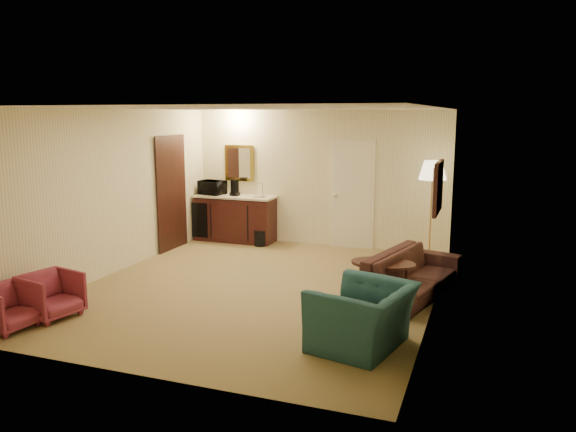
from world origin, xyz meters
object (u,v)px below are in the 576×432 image
Objects in this scene: wetbar_cabinet at (235,218)px; rose_chair_far at (8,305)px; teal_armchair at (363,306)px; coffee_maker at (235,188)px; waste_bin at (261,238)px; rose_chair_near at (51,293)px; floor_lamp at (431,211)px; coffee_table at (383,280)px; microwave at (212,186)px; sofa at (411,267)px.

wetbar_cabinet is 2.79× the size of rose_chair_far.
teal_armchair is 4.16m from rose_chair_far.
waste_bin is at bearing -26.20° from coffee_maker.
waste_bin is 1.16m from coffee_maker.
teal_armchair is at bearing -71.32° from rose_chair_far.
rose_chair_near is 1.07× the size of rose_chair_far.
floor_lamp is 3.87m from coffee_maker.
teal_armchair is 1.20× the size of coffee_table.
microwave is at bearing 168.27° from waste_bin.
teal_armchair is 5.01m from waste_bin.
sofa is 4.92m from microwave.
rose_chair_far is 1.16× the size of microwave.
sofa is 2.02m from floor_lamp.
wetbar_cabinet is 4.44m from sofa.
floor_lamp is at bearing 13.05° from sofa.
sofa is at bearing -46.86° from rose_chair_near.
sofa is at bearing -16.77° from microwave.
rose_chair_far is at bearing -78.73° from microwave.
teal_armchair is 2.11× the size of microwave.
teal_armchair is 3.54× the size of waste_bin.
rose_chair_far is at bearing -101.23° from coffee_maker.
wetbar_cabinet reaches higher than waste_bin.
coffee_maker is at bearing 73.38° from sofa.
rose_chair_near is 0.36× the size of floor_lamp.
rose_chair_far is at bearing 172.58° from rose_chair_near.
coffee_maker is at bearing 59.58° from wetbar_cabinet.
waste_bin is at bearing 0.38° from rose_chair_near.
waste_bin is at bearing 140.46° from coffee_table.
microwave reaches higher than coffee_table.
wetbar_cabinet reaches higher than rose_chair_far.
microwave reaches higher than rose_chair_near.
coffee_maker is (-0.65, 0.24, 0.93)m from waste_bin.
teal_armchair is at bearing -172.55° from sofa.
rose_chair_near reaches higher than coffee_table.
floor_lamp reaches higher than teal_armchair.
microwave reaches higher than waste_bin.
rose_chair_far is at bearing -102.99° from waste_bin.
sofa reaches higher than rose_chair_far.
wetbar_cabinet is at bearing 10.95° from microwave.
waste_bin is (0.65, -0.24, -0.31)m from wetbar_cabinet.
wetbar_cabinet reaches higher than rose_chair_near.
wetbar_cabinet is 1.53× the size of teal_armchair.
microwave is (0.00, 5.22, 0.80)m from rose_chair_far.
rose_chair_far is (-4.05, -0.91, -0.17)m from teal_armchair.
teal_armchair is at bearing -50.50° from wetbar_cabinet.
rose_chair_far is 5.28m from microwave.
waste_bin is at bearing -7.03° from rose_chair_far.
teal_armchair is at bearing -71.34° from rose_chair_near.
teal_armchair is 5.62m from coffee_maker.
rose_chair_near is 2.08× the size of waste_bin.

